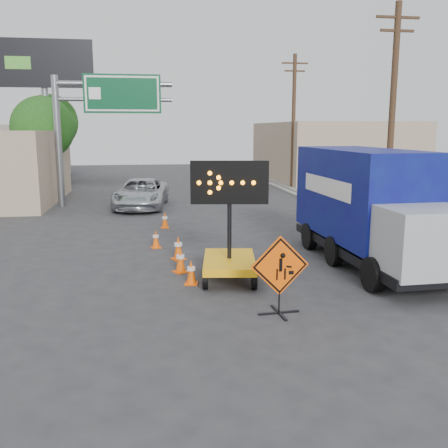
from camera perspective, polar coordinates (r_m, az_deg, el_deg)
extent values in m
plane|color=#2D2D30|center=(10.49, 2.54, -12.05)|extent=(100.00, 100.00, 0.00)
cube|color=gray|center=(26.43, 11.57, 1.83)|extent=(0.40, 60.00, 0.12)
cube|color=gray|center=(27.31, 16.11, 1.94)|extent=(4.00, 60.00, 0.15)
cube|color=tan|center=(42.24, 12.09, 8.14)|extent=(10.00, 14.00, 4.60)
cylinder|color=slate|center=(27.87, -18.41, 8.86)|extent=(0.36, 0.36, 6.80)
cylinder|color=slate|center=(27.63, -12.43, 15.37)|extent=(6.00, 0.28, 0.28)
cylinder|color=slate|center=(27.57, -12.36, 13.71)|extent=(6.00, 0.20, 0.20)
cube|color=#053E1F|center=(27.45, -11.54, 14.39)|extent=(4.00, 0.10, 2.00)
cube|color=silver|center=(27.38, -11.55, 14.40)|extent=(3.80, 0.01, 1.80)
cylinder|color=slate|center=(36.09, -19.59, 10.85)|extent=(0.44, 0.44, 9.00)
cube|color=silver|center=(36.15, -19.71, 16.89)|extent=(6.00, 0.25, 3.00)
cube|color=black|center=(36.01, -19.75, 16.91)|extent=(6.10, 0.04, 3.10)
cylinder|color=#4D3421|center=(21.86, 18.63, 11.35)|extent=(0.26, 0.26, 9.00)
cube|color=#4D3421|center=(22.28, 19.27, 21.41)|extent=(1.80, 0.10, 0.10)
cube|color=#4D3421|center=(22.19, 19.19, 20.15)|extent=(1.40, 0.10, 0.10)
cylinder|color=#4D3421|center=(34.92, 7.93, 11.38)|extent=(0.26, 0.26, 9.00)
cube|color=#4D3421|center=(35.19, 8.11, 17.74)|extent=(1.80, 0.10, 0.10)
cube|color=#4D3421|center=(35.13, 8.08, 16.93)|extent=(1.40, 0.10, 0.10)
cylinder|color=#4D3421|center=(32.16, -19.70, 5.79)|extent=(0.28, 0.28, 3.25)
sphere|color=#1A4B15|center=(32.06, -19.99, 10.33)|extent=(3.71, 3.71, 3.71)
cylinder|color=#4D3421|center=(40.18, -19.00, 6.94)|extent=(0.28, 0.28, 3.58)
sphere|color=#1A4B15|center=(40.12, -19.25, 10.95)|extent=(4.10, 4.10, 4.10)
cube|color=black|center=(11.43, 6.28, -10.04)|extent=(0.96, 0.14, 0.04)
cube|color=black|center=(11.43, 6.28, -10.04)|extent=(0.14, 0.96, 0.04)
cylinder|color=black|center=(11.31, 6.32, -8.38)|extent=(0.04, 0.04, 0.74)
cube|color=#FF5705|center=(11.09, 6.40, -4.75)|extent=(1.35, 0.13, 1.35)
cube|color=black|center=(11.09, 6.40, -4.75)|extent=(1.26, 0.10, 1.26)
cube|color=#FFB30E|center=(13.63, 0.61, -4.34)|extent=(1.70, 2.47, 0.21)
cylinder|color=black|center=(13.34, 0.62, 1.13)|extent=(0.11, 0.11, 2.52)
cube|color=black|center=(13.23, 0.63, 4.80)|extent=(2.06, 0.42, 1.15)
imported|color=silver|center=(26.57, -9.44, 3.47)|extent=(3.14, 5.72, 1.52)
cube|color=black|center=(15.69, 16.21, -2.65)|extent=(2.35, 7.28, 0.27)
cube|color=#0B085E|center=(16.06, 15.42, 3.42)|extent=(2.40, 5.65, 2.71)
cube|color=#9EA0A5|center=(13.01, 21.71, -1.84)|extent=(2.12, 1.68, 1.62)
cube|color=#FF5705|center=(13.45, -3.75, -6.80)|extent=(0.40, 0.40, 0.03)
cone|color=#FF5705|center=(13.35, -3.77, -5.42)|extent=(0.27, 0.27, 0.64)
cylinder|color=silver|center=(13.33, -3.78, -5.11)|extent=(0.22, 0.22, 0.09)
cube|color=#FF5705|center=(14.55, -4.98, -5.44)|extent=(0.49, 0.49, 0.03)
cone|color=#FF5705|center=(14.45, -5.01, -4.05)|extent=(0.29, 0.29, 0.70)
cylinder|color=silver|center=(14.43, -5.01, -3.73)|extent=(0.24, 0.24, 0.10)
cube|color=#FF5705|center=(15.97, -5.22, -3.97)|extent=(0.51, 0.51, 0.03)
cone|color=#FF5705|center=(15.88, -5.25, -2.63)|extent=(0.30, 0.30, 0.73)
cylinder|color=silver|center=(15.86, -5.25, -2.33)|extent=(0.25, 0.25, 0.11)
cube|color=#FF5705|center=(17.59, -7.77, -2.66)|extent=(0.38, 0.38, 0.03)
cone|color=#FF5705|center=(17.52, -7.80, -1.63)|extent=(0.25, 0.25, 0.62)
cylinder|color=silver|center=(17.50, -7.81, -1.40)|extent=(0.21, 0.21, 0.09)
cube|color=#FF5705|center=(21.07, -6.76, -0.40)|extent=(0.36, 0.36, 0.03)
cone|color=#FF5705|center=(21.00, -6.78, 0.51)|extent=(0.27, 0.27, 0.65)
cylinder|color=silver|center=(20.99, -6.78, 0.71)|extent=(0.22, 0.22, 0.10)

